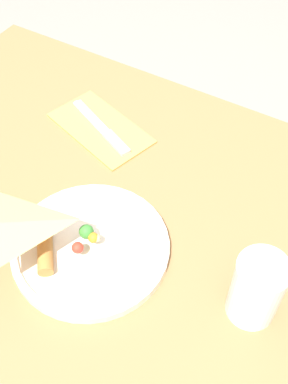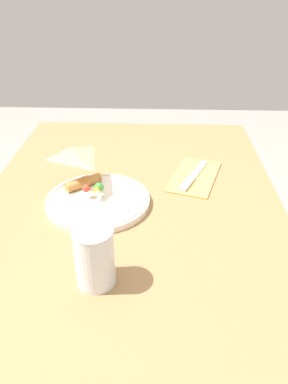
% 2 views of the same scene
% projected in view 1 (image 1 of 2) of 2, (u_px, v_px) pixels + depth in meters
% --- Properties ---
extents(ground_plane, '(6.00, 6.00, 0.00)m').
position_uv_depth(ground_plane, '(145.00, 384.00, 1.38)').
color(ground_plane, gray).
extents(dining_table, '(1.19, 0.74, 0.77)m').
position_uv_depth(dining_table, '(146.00, 267.00, 0.88)').
color(dining_table, olive).
rests_on(dining_table, ground_plane).
extents(plate_pizza, '(0.25, 0.25, 0.05)m').
position_uv_depth(plate_pizza, '(88.00, 246.00, 0.76)').
color(plate_pizza, silver).
rests_on(plate_pizza, dining_table).
extents(milk_glass, '(0.07, 0.07, 0.12)m').
position_uv_depth(milk_glass, '(256.00, 290.00, 0.66)').
color(milk_glass, white).
rests_on(milk_glass, dining_table).
extents(napkin_folded, '(0.23, 0.17, 0.00)m').
position_uv_depth(napkin_folded, '(101.00, 128.00, 0.95)').
color(napkin_folded, '#E59E4C').
rests_on(napkin_folded, dining_table).
extents(butter_knife, '(0.18, 0.09, 0.01)m').
position_uv_depth(butter_knife, '(103.00, 129.00, 0.94)').
color(butter_knife, '#B2B2B7').
rests_on(butter_knife, napkin_folded).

